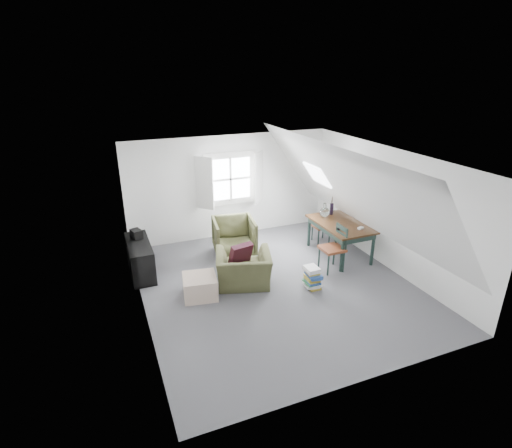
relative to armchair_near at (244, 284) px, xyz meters
name	(u,v)px	position (x,y,z in m)	size (l,w,h in m)	color
floor	(277,285)	(0.58, -0.28, 0.00)	(5.50, 5.50, 0.00)	#525258
ceiling	(279,159)	(0.58, -0.28, 2.50)	(5.50, 5.50, 0.00)	white
wall_back	(230,187)	(0.58, 2.47, 1.25)	(5.00, 5.00, 0.00)	white
wall_front	(371,303)	(0.58, -3.03, 1.25)	(5.00, 5.00, 0.00)	white
wall_left	(138,248)	(-1.92, -0.28, 1.25)	(5.50, 5.50, 0.00)	white
wall_right	(388,209)	(3.08, -0.28, 1.25)	(5.50, 5.50, 0.00)	white
slope_left	(193,210)	(-0.97, -0.28, 1.78)	(5.50, 5.50, 0.00)	white
slope_right	(351,189)	(2.13, -0.28, 1.78)	(5.50, 5.50, 0.00)	white
dormer_window	(231,179)	(0.58, 2.40, 1.45)	(1.71, 0.35, 1.30)	white
skylight	(317,175)	(2.13, 1.02, 1.75)	(0.55, 0.75, 0.04)	white
armchair_near	(244,284)	(0.00, 0.00, 0.00)	(1.04, 0.90, 0.67)	#424526
armchair_far	(235,253)	(0.29, 1.37, 0.00)	(0.90, 0.92, 0.84)	#424526
throw_pillow	(241,254)	(0.00, 0.15, 0.59)	(0.44, 0.13, 0.44)	#3B101E
ottoman	(200,286)	(-0.89, -0.09, 0.20)	(0.60, 0.60, 0.40)	#C2AA97
dining_table	(340,227)	(2.44, 0.43, 0.67)	(0.93, 1.54, 0.77)	black
demijohn	(324,212)	(2.29, 0.88, 0.90)	(0.23, 0.23, 0.32)	silver
vase_twigs	(332,208)	(2.54, 0.98, 0.92)	(0.09, 0.09, 0.67)	black
cup	(338,229)	(2.19, 0.13, 0.77)	(0.11, 0.11, 0.10)	black
paper_box	(361,228)	(2.64, -0.02, 0.79)	(0.12, 0.08, 0.04)	white
dining_chair_far	(322,226)	(2.45, 1.19, 0.41)	(0.37, 0.37, 0.79)	#622912
dining_chair_near	(334,248)	(1.94, -0.12, 0.50)	(0.45, 0.45, 0.97)	#622912
media_shelf	(141,260)	(-1.79, 1.20, 0.31)	(0.44, 1.32, 0.68)	black
electronics_box	(136,234)	(-1.79, 1.49, 0.76)	(0.18, 0.25, 0.20)	black
magazine_stack	(312,278)	(1.18, -0.60, 0.22)	(0.32, 0.38, 0.43)	#B29933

